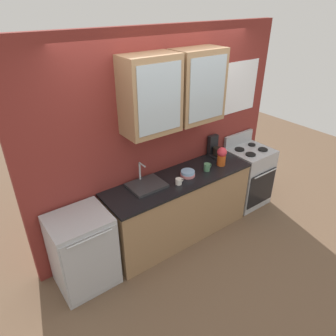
{
  "coord_description": "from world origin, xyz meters",
  "views": [
    {
      "loc": [
        -2.08,
        -2.55,
        2.85
      ],
      "look_at": [
        -0.18,
        0.0,
        1.09
      ],
      "focal_mm": 33.31,
      "sensor_mm": 36.0,
      "label": 1
    }
  ],
  "objects_px": {
    "sink_faucet": "(146,185)",
    "cup_near_bowls": "(207,167)",
    "stove_range": "(247,176)",
    "cup_near_sink": "(179,181)",
    "dishwasher": "(83,251)",
    "coffee_maker": "(214,149)",
    "bowl_stack": "(188,173)",
    "vase": "(222,156)"
  },
  "relations": [
    {
      "from": "sink_faucet",
      "to": "cup_near_bowls",
      "type": "height_order",
      "value": "sink_faucet"
    },
    {
      "from": "stove_range",
      "to": "cup_near_sink",
      "type": "xyz_separation_m",
      "value": [
        -1.42,
        -0.1,
        0.47
      ]
    },
    {
      "from": "dishwasher",
      "to": "sink_faucet",
      "type": "bearing_deg",
      "value": 5.85
    },
    {
      "from": "cup_near_sink",
      "to": "cup_near_bowls",
      "type": "distance_m",
      "value": 0.49
    },
    {
      "from": "stove_range",
      "to": "cup_near_bowls",
      "type": "xyz_separation_m",
      "value": [
        -0.93,
        -0.06,
        0.49
      ]
    },
    {
      "from": "sink_faucet",
      "to": "cup_near_bowls",
      "type": "bearing_deg",
      "value": -10.35
    },
    {
      "from": "cup_near_bowls",
      "to": "stove_range",
      "type": "bearing_deg",
      "value": 3.9
    },
    {
      "from": "stove_range",
      "to": "dishwasher",
      "type": "distance_m",
      "value": 2.65
    },
    {
      "from": "cup_near_bowls",
      "to": "dishwasher",
      "type": "distance_m",
      "value": 1.79
    },
    {
      "from": "stove_range",
      "to": "cup_near_bowls",
      "type": "relative_size",
      "value": 9.07
    },
    {
      "from": "stove_range",
      "to": "coffee_maker",
      "type": "xyz_separation_m",
      "value": [
        -0.56,
        0.2,
        0.54
      ]
    },
    {
      "from": "coffee_maker",
      "to": "sink_faucet",
      "type": "bearing_deg",
      "value": -174.86
    },
    {
      "from": "sink_faucet",
      "to": "dishwasher",
      "type": "distance_m",
      "value": 1.01
    },
    {
      "from": "cup_near_sink",
      "to": "coffee_maker",
      "type": "relative_size",
      "value": 0.37
    },
    {
      "from": "bowl_stack",
      "to": "cup_near_bowls",
      "type": "relative_size",
      "value": 1.55
    },
    {
      "from": "cup_near_bowls",
      "to": "vase",
      "type": "bearing_deg",
      "value": 0.76
    },
    {
      "from": "cup_near_bowls",
      "to": "coffee_maker",
      "type": "bearing_deg",
      "value": 34.58
    },
    {
      "from": "vase",
      "to": "cup_near_sink",
      "type": "relative_size",
      "value": 2.32
    },
    {
      "from": "bowl_stack",
      "to": "coffee_maker",
      "type": "distance_m",
      "value": 0.7
    },
    {
      "from": "bowl_stack",
      "to": "cup_near_sink",
      "type": "xyz_separation_m",
      "value": [
        -0.21,
        -0.08,
        0.0
      ]
    },
    {
      "from": "sink_faucet",
      "to": "bowl_stack",
      "type": "distance_m",
      "value": 0.55
    },
    {
      "from": "coffee_maker",
      "to": "dishwasher",
      "type": "bearing_deg",
      "value": -174.56
    },
    {
      "from": "stove_range",
      "to": "cup_near_bowls",
      "type": "distance_m",
      "value": 1.05
    },
    {
      "from": "cup_near_bowls",
      "to": "dishwasher",
      "type": "relative_size",
      "value": 0.13
    },
    {
      "from": "dishwasher",
      "to": "coffee_maker",
      "type": "relative_size",
      "value": 3.07
    },
    {
      "from": "stove_range",
      "to": "coffee_maker",
      "type": "height_order",
      "value": "coffee_maker"
    },
    {
      "from": "bowl_stack",
      "to": "cup_near_sink",
      "type": "bearing_deg",
      "value": -157.9
    },
    {
      "from": "sink_faucet",
      "to": "bowl_stack",
      "type": "bearing_deg",
      "value": -11.16
    },
    {
      "from": "sink_faucet",
      "to": "coffee_maker",
      "type": "bearing_deg",
      "value": 5.14
    },
    {
      "from": "stove_range",
      "to": "vase",
      "type": "xyz_separation_m",
      "value": [
        -0.68,
        -0.06,
        0.57
      ]
    },
    {
      "from": "bowl_stack",
      "to": "dishwasher",
      "type": "xyz_separation_m",
      "value": [
        -1.43,
        0.02,
        -0.48
      ]
    },
    {
      "from": "cup_near_sink",
      "to": "dishwasher",
      "type": "xyz_separation_m",
      "value": [
        -1.23,
        0.1,
        -0.48
      ]
    },
    {
      "from": "bowl_stack",
      "to": "coffee_maker",
      "type": "relative_size",
      "value": 0.63
    },
    {
      "from": "sink_faucet",
      "to": "cup_near_sink",
      "type": "height_order",
      "value": "sink_faucet"
    },
    {
      "from": "coffee_maker",
      "to": "cup_near_sink",
      "type": "bearing_deg",
      "value": -160.94
    },
    {
      "from": "sink_faucet",
      "to": "vase",
      "type": "distance_m",
      "value": 1.1
    },
    {
      "from": "stove_range",
      "to": "cup_near_sink",
      "type": "distance_m",
      "value": 1.51
    },
    {
      "from": "cup_near_sink",
      "to": "coffee_maker",
      "type": "height_order",
      "value": "coffee_maker"
    },
    {
      "from": "cup_near_sink",
      "to": "cup_near_bowls",
      "type": "relative_size",
      "value": 0.92
    },
    {
      "from": "cup_near_bowls",
      "to": "bowl_stack",
      "type": "bearing_deg",
      "value": 171.21
    },
    {
      "from": "dishwasher",
      "to": "vase",
      "type": "bearing_deg",
      "value": -1.62
    },
    {
      "from": "sink_faucet",
      "to": "cup_near_sink",
      "type": "relative_size",
      "value": 3.84
    }
  ]
}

